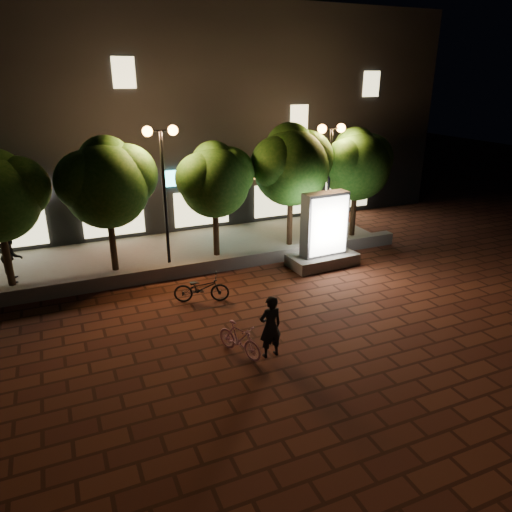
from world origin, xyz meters
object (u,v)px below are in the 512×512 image
ad_kiosk (324,237)px  scooter_parked (201,288)px  tree_far_right (357,162)px  tree_right (292,163)px  rider (270,327)px  street_lamp_left (162,161)px  street_lamp_right (330,153)px  scooter_pink (239,339)px  tree_mid (215,178)px  tree_left (107,180)px  pedestrian (11,255)px

ad_kiosk → scooter_parked: size_ratio=1.60×
tree_far_right → scooter_parked: tree_far_right is taller
tree_right → rider: tree_right is taller
street_lamp_left → ad_kiosk: bearing=-22.8°
ad_kiosk → rider: ad_kiosk is taller
street_lamp_right → scooter_pink: (-6.79, -6.91, -3.44)m
street_lamp_left → scooter_pink: 7.79m
tree_mid → rider: (-1.13, -7.56, -2.36)m
tree_left → street_lamp_right: size_ratio=0.98×
tree_mid → rider: size_ratio=2.62×
street_lamp_left → ad_kiosk: (5.47, -2.30, -2.87)m
tree_right → street_lamp_left: size_ratio=0.98×
scooter_pink → pedestrian: size_ratio=0.80×
tree_right → street_lamp_left: street_lamp_left is taller
tree_left → street_lamp_right: street_lamp_right is taller
tree_mid → ad_kiosk: bearing=-36.8°
street_lamp_left → street_lamp_right: bearing=0.0°
ad_kiosk → rider: size_ratio=1.67×
tree_mid → tree_far_right: bearing=0.0°
scooter_parked → tree_mid: bearing=-6.5°
pedestrian → street_lamp_right: bearing=-93.0°
tree_right → scooter_parked: 7.08m
tree_far_right → street_lamp_right: 1.66m
scooter_parked → tree_far_right: bearing=-46.3°
street_lamp_left → scooter_pink: bearing=-88.3°
tree_far_right → scooter_pink: (-8.34, -7.18, -2.92)m
tree_right → scooter_parked: bearing=-143.7°
tree_right → pedestrian: 11.07m
tree_left → street_lamp_right: 8.96m
scooter_pink → tree_far_right: bearing=16.6°
tree_mid → street_lamp_right: size_ratio=0.90×
street_lamp_left → ad_kiosk: street_lamp_left is taller
scooter_pink → rider: 0.90m
street_lamp_right → scooter_parked: bearing=-152.6°
tree_left → street_lamp_right: (8.95, -0.26, 0.45)m
tree_right → pedestrian: bearing=178.2°
tree_left → rider: size_ratio=2.85×
scooter_parked → street_lamp_left: bearing=23.0°
tree_mid → tree_right: 3.32m
tree_mid → tree_far_right: (6.50, 0.00, 0.15)m
tree_far_right → rider: (-7.63, -7.56, -2.51)m
tree_mid → ad_kiosk: 4.74m
street_lamp_right → pedestrian: (-12.40, 0.61, -2.88)m
tree_mid → rider: 8.00m
tree_right → tree_far_right: (3.20, -0.00, -0.20)m
street_lamp_left → street_lamp_right: (7.00, 0.00, -0.13)m
tree_left → street_lamp_left: size_ratio=0.94×
tree_mid → tree_far_right: 6.50m
tree_mid → ad_kiosk: size_ratio=1.57×
tree_left → street_lamp_left: bearing=-7.7°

